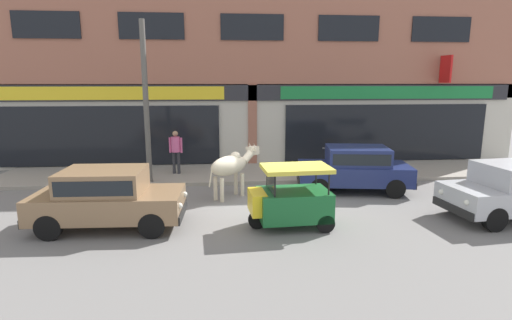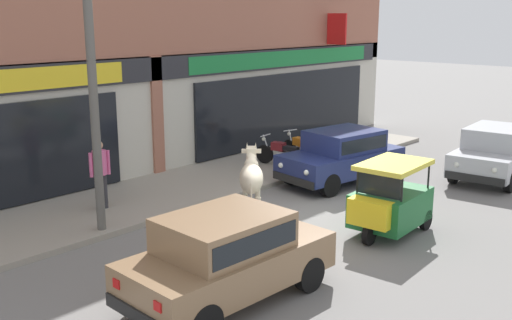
# 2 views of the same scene
# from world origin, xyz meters

# --- Properties ---
(ground_plane) EXTENTS (90.00, 90.00, 0.00)m
(ground_plane) POSITION_xyz_m (0.00, 0.00, 0.00)
(ground_plane) COLOR slate
(sidewalk) EXTENTS (19.00, 3.15, 0.13)m
(sidewalk) POSITION_xyz_m (0.00, 3.77, 0.06)
(sidewalk) COLOR gray
(sidewalk) RESTS_ON ground
(shop_building) EXTENTS (23.00, 1.40, 9.35)m
(shop_building) POSITION_xyz_m (0.00, 5.60, 4.46)
(shop_building) COLOR #9E604C
(shop_building) RESTS_ON ground
(cow) EXTENTS (1.72, 1.63, 1.61)m
(cow) POSITION_xyz_m (-1.02, 0.79, 1.01)
(cow) COLOR beige
(cow) RESTS_ON ground
(car_0) EXTENTS (3.66, 1.72, 1.46)m
(car_0) POSITION_xyz_m (-4.09, -1.54, 0.81)
(car_0) COLOR black
(car_0) RESTS_ON ground
(car_1) EXTENTS (3.76, 2.09, 1.46)m
(car_1) POSITION_xyz_m (2.97, 1.12, 0.81)
(car_1) COLOR black
(car_1) RESTS_ON ground
(auto_rickshaw) EXTENTS (2.03, 1.27, 1.52)m
(auto_rickshaw) POSITION_xyz_m (0.35, -1.87, 0.66)
(auto_rickshaw) COLOR black
(auto_rickshaw) RESTS_ON ground
(motorcycle_0) EXTENTS (0.53, 1.81, 0.88)m
(motorcycle_0) POSITION_xyz_m (2.92, 3.20, 0.51)
(motorcycle_0) COLOR black
(motorcycle_0) RESTS_ON sidewalk
(motorcycle_1) EXTENTS (0.67, 1.79, 0.88)m
(motorcycle_1) POSITION_xyz_m (3.82, 3.17, 0.51)
(motorcycle_1) COLOR black
(motorcycle_1) RESTS_ON sidewalk
(pedestrian) EXTENTS (0.49, 0.32, 1.60)m
(pedestrian) POSITION_xyz_m (-2.99, 3.67, 1.11)
(pedestrian) COLOR #2D2D33
(pedestrian) RESTS_ON sidewalk
(utility_pole) EXTENTS (0.18, 0.18, 5.35)m
(utility_pole) POSITION_xyz_m (-3.77, 2.50, 2.80)
(utility_pole) COLOR #595651
(utility_pole) RESTS_ON sidewalk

